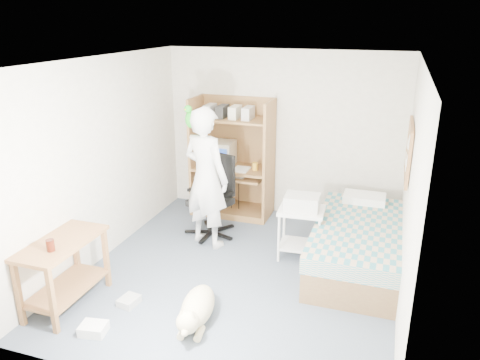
{
  "coord_description": "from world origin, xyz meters",
  "views": [
    {
      "loc": [
        1.57,
        -4.71,
        2.93
      ],
      "look_at": [
        -0.13,
        0.38,
        1.05
      ],
      "focal_mm": 35.0,
      "sensor_mm": 36.0,
      "label": 1
    }
  ],
  "objects_px": {
    "side_desk": "(64,263)",
    "person": "(206,178)",
    "dog": "(196,308)",
    "office_chair": "(213,207)",
    "printer_cart": "(301,225)",
    "bed": "(357,245)",
    "computer_hutch": "(233,162)"
  },
  "relations": [
    {
      "from": "side_desk",
      "to": "bed",
      "type": "bearing_deg",
      "value": 32.5
    },
    {
      "from": "bed",
      "to": "dog",
      "type": "height_order",
      "value": "bed"
    },
    {
      "from": "computer_hutch",
      "to": "printer_cart",
      "type": "bearing_deg",
      "value": -40.71
    },
    {
      "from": "bed",
      "to": "office_chair",
      "type": "relative_size",
      "value": 1.79
    },
    {
      "from": "dog",
      "to": "printer_cart",
      "type": "height_order",
      "value": "printer_cart"
    },
    {
      "from": "bed",
      "to": "person",
      "type": "xyz_separation_m",
      "value": [
        -1.98,
        -0.01,
        0.65
      ]
    },
    {
      "from": "bed",
      "to": "printer_cart",
      "type": "bearing_deg",
      "value": 179.44
    },
    {
      "from": "computer_hutch",
      "to": "office_chair",
      "type": "height_order",
      "value": "computer_hutch"
    },
    {
      "from": "side_desk",
      "to": "person",
      "type": "distance_m",
      "value": 2.06
    },
    {
      "from": "office_chair",
      "to": "dog",
      "type": "relative_size",
      "value": 1.15
    },
    {
      "from": "computer_hutch",
      "to": "side_desk",
      "type": "height_order",
      "value": "computer_hutch"
    },
    {
      "from": "person",
      "to": "printer_cart",
      "type": "distance_m",
      "value": 1.37
    },
    {
      "from": "side_desk",
      "to": "printer_cart",
      "type": "distance_m",
      "value": 2.82
    },
    {
      "from": "office_chair",
      "to": "printer_cart",
      "type": "distance_m",
      "value": 1.34
    },
    {
      "from": "person",
      "to": "dog",
      "type": "height_order",
      "value": "person"
    },
    {
      "from": "bed",
      "to": "side_desk",
      "type": "bearing_deg",
      "value": -147.5
    },
    {
      "from": "printer_cart",
      "to": "dog",
      "type": "bearing_deg",
      "value": -116.36
    },
    {
      "from": "bed",
      "to": "printer_cart",
      "type": "xyz_separation_m",
      "value": [
        -0.7,
        0.01,
        0.16
      ]
    },
    {
      "from": "bed",
      "to": "side_desk",
      "type": "relative_size",
      "value": 2.02
    },
    {
      "from": "office_chair",
      "to": "printer_cart",
      "type": "height_order",
      "value": "office_chair"
    },
    {
      "from": "person",
      "to": "dog",
      "type": "relative_size",
      "value": 1.92
    },
    {
      "from": "office_chair",
      "to": "person",
      "type": "height_order",
      "value": "person"
    },
    {
      "from": "computer_hutch",
      "to": "person",
      "type": "distance_m",
      "value": 1.13
    },
    {
      "from": "computer_hutch",
      "to": "printer_cart",
      "type": "relative_size",
      "value": 2.69
    },
    {
      "from": "bed",
      "to": "office_chair",
      "type": "bearing_deg",
      "value": 171.42
    },
    {
      "from": "person",
      "to": "side_desk",
      "type": "bearing_deg",
      "value": 83.9
    },
    {
      "from": "computer_hutch",
      "to": "bed",
      "type": "xyz_separation_m",
      "value": [
        2.0,
        -1.12,
        -0.53
      ]
    },
    {
      "from": "printer_cart",
      "to": "side_desk",
      "type": "bearing_deg",
      "value": -143.08
    },
    {
      "from": "side_desk",
      "to": "person",
      "type": "xyz_separation_m",
      "value": [
        0.87,
        1.81,
        0.45
      ]
    },
    {
      "from": "bed",
      "to": "printer_cart",
      "type": "height_order",
      "value": "printer_cart"
    },
    {
      "from": "person",
      "to": "printer_cart",
      "type": "height_order",
      "value": "person"
    },
    {
      "from": "side_desk",
      "to": "printer_cart",
      "type": "height_order",
      "value": "side_desk"
    }
  ]
}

